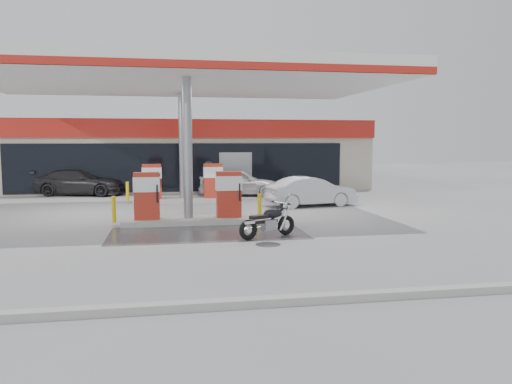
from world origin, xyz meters
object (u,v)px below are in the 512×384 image
(pump_island_far, at_px, (183,187))
(hatchback_silver, at_px, (311,191))
(parked_car_right, at_px, (289,179))
(pump_island_near, at_px, (188,203))
(sedan_white, at_px, (239,182))
(parked_car_left, at_px, (80,182))
(attendant, at_px, (209,180))
(parked_motorcycle, at_px, (269,222))

(pump_island_far, xyz_separation_m, hatchback_silver, (5.45, -2.40, -0.07))
(hatchback_silver, bearing_deg, parked_car_right, -17.32)
(pump_island_far, distance_m, hatchback_silver, 5.96)
(pump_island_near, height_order, pump_island_far, same)
(sedan_white, relative_size, parked_car_left, 0.88)
(pump_island_near, distance_m, parked_car_left, 11.28)
(sedan_white, bearing_deg, attendant, 132.92)
(pump_island_far, bearing_deg, sedan_white, 36.94)
(pump_island_far, height_order, parked_car_right, pump_island_far)
(parked_motorcycle, bearing_deg, parked_car_right, 49.10)
(pump_island_near, bearing_deg, parked_car_left, 117.55)
(pump_island_far, height_order, sedan_white, pump_island_far)
(sedan_white, height_order, hatchback_silver, sedan_white)
(parked_car_right, bearing_deg, parked_car_left, 92.19)
(parked_motorcycle, xyz_separation_m, hatchback_silver, (3.23, 6.58, 0.19))
(pump_island_far, relative_size, parked_motorcycle, 2.76)
(parked_motorcycle, distance_m, hatchback_silver, 7.33)
(parked_motorcycle, relative_size, parked_car_left, 0.40)
(parked_motorcycle, bearing_deg, pump_island_near, 101.86)
(sedan_white, relative_size, hatchback_silver, 1.05)
(pump_island_near, height_order, hatchback_silver, pump_island_near)
(pump_island_near, relative_size, attendant, 2.77)
(pump_island_near, bearing_deg, parked_motorcycle, -53.32)
(pump_island_near, bearing_deg, attendant, 79.41)
(hatchback_silver, bearing_deg, parked_car_left, 49.08)
(sedan_white, bearing_deg, pump_island_near, 166.71)
(sedan_white, xyz_separation_m, parked_car_right, (3.61, 3.80, -0.17))
(attendant, distance_m, hatchback_silver, 5.37)
(sedan_white, height_order, parked_car_right, sedan_white)
(parked_car_right, bearing_deg, hatchback_silver, 165.18)
(hatchback_silver, distance_m, parked_car_left, 12.44)
(pump_island_near, distance_m, parked_car_right, 13.67)
(parked_motorcycle, distance_m, sedan_white, 11.20)
(attendant, bearing_deg, hatchback_silver, -120.64)
(pump_island_far, relative_size, attendant, 2.77)
(parked_motorcycle, bearing_deg, pump_island_far, 79.06)
(parked_car_left, bearing_deg, sedan_white, -87.78)
(pump_island_near, height_order, sedan_white, pump_island_near)
(hatchback_silver, height_order, parked_car_left, parked_car_left)
(attendant, bearing_deg, pump_island_far, 136.11)
(parked_car_left, height_order, parked_car_right, parked_car_left)
(parked_motorcycle, bearing_deg, hatchback_silver, 39.00)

